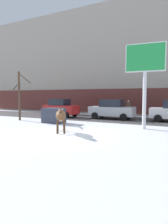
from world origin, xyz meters
The scene contains 10 objects.
ground_plane centered at (0.00, 0.00, 0.00)m, with size 120.00×120.00×0.00m, color white.
road_strip centered at (0.00, 8.66, 0.00)m, with size 60.00×5.60×0.01m, color #423F3F.
building_facade centered at (0.00, 16.06, 6.48)m, with size 44.00×6.10×13.00m.
cow_brown centered at (-0.98, 0.42, 0.99)m, with size 1.42×1.80×1.54m.
billboard centered at (3.10, 4.13, 4.31)m, with size 2.53×0.47×5.56m.
car_red_hatchback centered at (-6.24, 8.08, 0.93)m, with size 3.55×2.00×1.86m.
car_silver_sedan centered at (-0.84, 8.70, 0.91)m, with size 4.25×2.07×1.84m.
pedestrian_near_billboard centered at (-0.04, 11.44, 0.88)m, with size 0.36×0.24×1.73m.
bare_tree_far_back centered at (-7.78, 3.88, 2.30)m, with size 1.29×1.44×4.33m.
dumpster centered at (-4.01, 3.83, 0.60)m, with size 1.70×1.10×1.20m, color #383D4C.
Camera 1 is at (5.98, -9.70, 2.17)m, focal length 33.13 mm.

